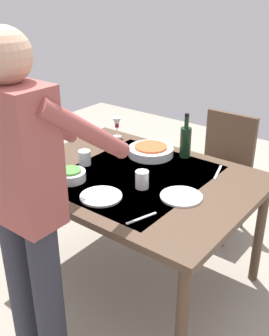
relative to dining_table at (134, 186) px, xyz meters
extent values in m
plane|color=#9E9384|center=(0.00, 0.00, -0.69)|extent=(6.00, 6.00, 0.00)
cube|color=#4C3828|center=(0.00, 0.00, 0.05)|extent=(1.43, 1.08, 0.04)
cube|color=beige|center=(0.00, 0.00, 0.07)|extent=(0.79, 0.92, 0.00)
cylinder|color=#4C3828|center=(-0.64, -0.47, -0.33)|extent=(0.06, 0.06, 0.72)
cylinder|color=#4C3828|center=(0.64, -0.47, -0.33)|extent=(0.06, 0.06, 0.72)
cylinder|color=#4C3828|center=(-0.64, 0.47, -0.33)|extent=(0.06, 0.06, 0.72)
cylinder|color=#4C3828|center=(0.64, 0.47, -0.33)|extent=(0.06, 0.06, 0.72)
cube|color=#352114|center=(-0.14, -0.84, -0.24)|extent=(0.40, 0.40, 0.04)
cube|color=#4C3828|center=(-0.14, -1.02, 0.01)|extent=(0.40, 0.04, 0.45)
cylinder|color=#4C3828|center=(-0.31, -1.01, -0.46)|extent=(0.04, 0.04, 0.43)
cylinder|color=#4C3828|center=(0.03, -1.01, -0.46)|extent=(0.04, 0.04, 0.43)
cylinder|color=#4C3828|center=(-0.31, -0.67, -0.46)|extent=(0.04, 0.04, 0.43)
cylinder|color=#4C3828|center=(0.03, -0.67, -0.46)|extent=(0.04, 0.04, 0.43)
cylinder|color=#2D2D38|center=(0.08, 0.82, -0.25)|extent=(0.14, 0.14, 0.88)
cylinder|color=#2D2D38|center=(-0.12, 0.82, -0.25)|extent=(0.14, 0.14, 0.88)
cube|color=#9E4C47|center=(-0.02, 0.82, 0.49)|extent=(0.36, 0.20, 0.60)
sphere|color=tan|center=(-0.02, 0.82, 0.89)|extent=(0.22, 0.22, 0.22)
cylinder|color=#9E4C47|center=(0.15, 0.58, 0.57)|extent=(0.08, 0.52, 0.40)
cylinder|color=#9E4C47|center=(-0.19, 0.58, 0.57)|extent=(0.08, 0.52, 0.40)
cylinder|color=black|center=(-0.09, -0.43, 0.17)|extent=(0.07, 0.07, 0.20)
cylinder|color=black|center=(-0.09, -0.43, 0.31)|extent=(0.03, 0.03, 0.08)
cylinder|color=black|center=(-0.09, -0.43, 0.36)|extent=(0.03, 0.03, 0.02)
cylinder|color=white|center=(0.50, -0.43, 0.08)|extent=(0.06, 0.06, 0.01)
cylinder|color=white|center=(0.50, -0.43, 0.11)|extent=(0.01, 0.01, 0.07)
cone|color=white|center=(0.50, -0.43, 0.19)|extent=(0.07, 0.07, 0.07)
cylinder|color=maroon|center=(0.50, -0.43, 0.16)|extent=(0.03, 0.03, 0.03)
cylinder|color=white|center=(0.64, 0.23, 0.08)|extent=(0.06, 0.06, 0.01)
cylinder|color=white|center=(0.64, 0.23, 0.11)|extent=(0.01, 0.01, 0.07)
cone|color=white|center=(0.64, 0.23, 0.19)|extent=(0.07, 0.07, 0.07)
cylinder|color=beige|center=(0.64, 0.23, 0.16)|extent=(0.03, 0.03, 0.03)
cylinder|color=silver|center=(0.35, 0.07, 0.12)|extent=(0.08, 0.08, 0.09)
cylinder|color=silver|center=(-0.13, 0.10, 0.12)|extent=(0.08, 0.08, 0.10)
cylinder|color=silver|center=(0.10, -0.31, 0.10)|extent=(0.30, 0.30, 0.05)
cylinder|color=#C6562D|center=(0.10, -0.31, 0.12)|extent=(0.22, 0.22, 0.03)
cylinder|color=silver|center=(0.26, 0.28, 0.10)|extent=(0.18, 0.18, 0.05)
cylinder|color=#4C843D|center=(0.26, 0.28, 0.12)|extent=(0.13, 0.13, 0.03)
cylinder|color=silver|center=(-0.02, 0.32, 0.08)|extent=(0.23, 0.23, 0.01)
cylinder|color=silver|center=(-0.36, 0.06, 0.08)|extent=(0.23, 0.23, 0.01)
cube|color=silver|center=(-0.38, -0.34, 0.07)|extent=(0.07, 0.20, 0.00)
cube|color=silver|center=(-0.32, 0.36, 0.07)|extent=(0.07, 0.18, 0.00)
camera|label=1|loc=(-1.33, 1.73, 1.15)|focal=43.38mm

